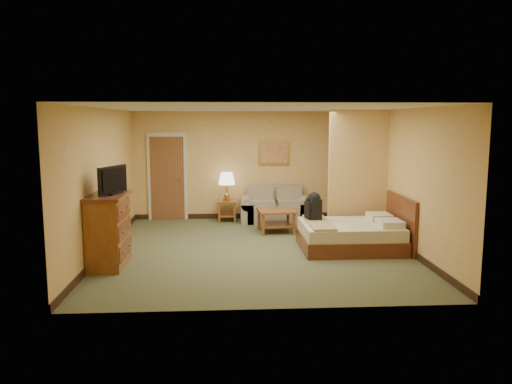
{
  "coord_description": "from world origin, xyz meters",
  "views": [
    {
      "loc": [
        -0.55,
        -9.05,
        2.38
      ],
      "look_at": [
        0.04,
        0.6,
        0.99
      ],
      "focal_mm": 35.0,
      "sensor_mm": 36.0,
      "label": 1
    }
  ],
  "objects": [
    {
      "name": "coffee_table",
      "position": [
        0.52,
        1.43,
        0.35
      ],
      "size": [
        0.81,
        0.81,
        0.49
      ],
      "rotation": [
        0.0,
        0.0,
        0.07
      ],
      "color": "brown",
      "rests_on": "floor"
    },
    {
      "name": "side_table",
      "position": [
        -0.53,
        2.65,
        0.33
      ],
      "size": [
        0.46,
        0.46,
        0.5
      ],
      "color": "brown",
      "rests_on": "floor"
    },
    {
      "name": "loveseat",
      "position": [
        0.62,
        2.57,
        0.27
      ],
      "size": [
        1.66,
        0.77,
        0.84
      ],
      "color": "gray",
      "rests_on": "floor"
    },
    {
      "name": "door",
      "position": [
        -1.95,
        2.96,
        1.03
      ],
      "size": [
        0.94,
        0.16,
        2.1
      ],
      "color": "beige",
      "rests_on": "floor"
    },
    {
      "name": "right_wall",
      "position": [
        2.75,
        0.0,
        1.3
      ],
      "size": [
        0.02,
        6.0,
        2.6
      ],
      "primitive_type": "cube",
      "color": "tan",
      "rests_on": "floor"
    },
    {
      "name": "wall_picture",
      "position": [
        0.62,
        2.97,
        1.6
      ],
      "size": [
        0.76,
        0.04,
        0.59
      ],
      "color": "#B78E3F",
      "rests_on": "back_wall"
    },
    {
      "name": "baseboard",
      "position": [
        0.0,
        2.99,
        0.06
      ],
      "size": [
        5.5,
        0.02,
        0.12
      ],
      "primitive_type": "cube",
      "color": "black",
      "rests_on": "floor"
    },
    {
      "name": "bed",
      "position": [
        1.83,
        -0.1,
        0.27
      ],
      "size": [
        1.9,
        1.54,
        1.0
      ],
      "color": "#552513",
      "rests_on": "floor"
    },
    {
      "name": "left_wall",
      "position": [
        -2.75,
        0.0,
        1.3
      ],
      "size": [
        0.02,
        6.0,
        2.6
      ],
      "primitive_type": "cube",
      "color": "tan",
      "rests_on": "floor"
    },
    {
      "name": "tv",
      "position": [
        -2.38,
        -0.93,
        1.41
      ],
      "size": [
        0.31,
        0.72,
        0.46
      ],
      "rotation": [
        0.0,
        0.0,
        -0.36
      ],
      "color": "black",
      "rests_on": "dresser"
    },
    {
      "name": "dresser",
      "position": [
        -2.47,
        -0.93,
        0.6
      ],
      "size": [
        0.59,
        1.12,
        1.2
      ],
      "color": "brown",
      "rests_on": "floor"
    },
    {
      "name": "floor",
      "position": [
        0.0,
        0.0,
        0.0
      ],
      "size": [
        6.0,
        6.0,
        0.0
      ],
      "primitive_type": "plane",
      "color": "#515638",
      "rests_on": "ground"
    },
    {
      "name": "backpack",
      "position": [
        1.12,
        0.18,
        0.78
      ],
      "size": [
        0.27,
        0.35,
        0.55
      ],
      "rotation": [
        0.0,
        0.0,
        0.2
      ],
      "color": "black",
      "rests_on": "bed"
    },
    {
      "name": "partition",
      "position": [
        2.15,
        0.93,
        1.3
      ],
      "size": [
        1.2,
        0.15,
        2.6
      ],
      "primitive_type": "cube",
      "color": "tan",
      "rests_on": "floor"
    },
    {
      "name": "table_lamp",
      "position": [
        -0.53,
        2.65,
        1.01
      ],
      "size": [
        0.4,
        0.4,
        0.67
      ],
      "color": "#A4753C",
      "rests_on": "side_table"
    },
    {
      "name": "ceiling",
      "position": [
        0.0,
        0.0,
        2.6
      ],
      "size": [
        6.0,
        6.0,
        0.0
      ],
      "primitive_type": "plane",
      "rotation": [
        3.14,
        0.0,
        0.0
      ],
      "color": "white",
      "rests_on": "back_wall"
    },
    {
      "name": "back_wall",
      "position": [
        0.0,
        3.0,
        1.3
      ],
      "size": [
        5.5,
        0.02,
        2.6
      ],
      "primitive_type": "cube",
      "color": "tan",
      "rests_on": "floor"
    }
  ]
}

